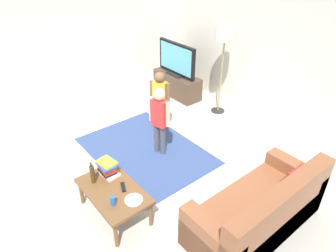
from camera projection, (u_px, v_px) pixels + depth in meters
The scene contains 16 objects.
ground at pixel (138, 175), 4.73m from camera, with size 7.80×7.80×0.00m, color #B2ADA3.
wall_back at pixel (269, 50), 5.62m from camera, with size 6.00×0.12×2.70m, color silver.
wall_left at pixel (48, 43), 5.99m from camera, with size 0.12×6.00×2.70m, color silver.
area_rug at pixel (146, 150), 5.26m from camera, with size 2.20×1.60×0.01m, color #33477A.
tv_stand at pixel (177, 85), 6.99m from camera, with size 1.20×0.44×0.50m.
tv at pixel (177, 59), 6.66m from camera, with size 1.10×0.28×0.71m.
couch at pixel (261, 213), 3.69m from camera, with size 0.80×1.80×0.86m.
floor_lamp at pixel (225, 37), 5.63m from camera, with size 0.36×0.36×1.78m.
child_near_tv at pixel (160, 96), 5.51m from camera, with size 0.34×0.24×1.14m.
child_center at pixel (159, 116), 4.85m from camera, with size 0.38×0.20×1.18m.
coffee_table at pixel (113, 192), 3.88m from camera, with size 1.00×0.60×0.42m.
book_stack at pixel (107, 168), 4.06m from camera, with size 0.31×0.23×0.20m.
bottle at pixel (92, 174), 3.90m from camera, with size 0.06×0.06×0.32m.
tv_remote at pixel (123, 187), 3.88m from camera, with size 0.17×0.05×0.02m, color black.
soda_can at pixel (113, 201), 3.61m from camera, with size 0.07×0.07×0.12m, color #2659B2.
plate at pixel (134, 200), 3.69m from camera, with size 0.22×0.22×0.02m.
Camera 1 is at (3.10, -1.92, 3.13)m, focal length 32.80 mm.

